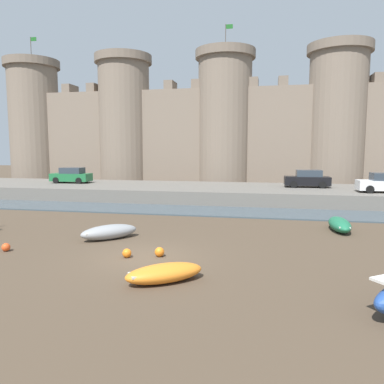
{
  "coord_description": "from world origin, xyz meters",
  "views": [
    {
      "loc": [
        5.27,
        -15.52,
        4.84
      ],
      "look_at": [
        1.3,
        4.12,
        2.5
      ],
      "focal_mm": 35.0,
      "sensor_mm": 36.0,
      "label": 1
    }
  ],
  "objects_px": {
    "mooring_buoy_near_channel": "(6,247)",
    "car_quay_centre_east": "(307,179)",
    "rowboat_near_channel_left": "(109,232)",
    "rowboat_midflat_centre": "(164,273)",
    "car_quay_west": "(384,183)",
    "rowboat_foreground_centre": "(340,224)",
    "mooring_buoy_mid_mud": "(159,252)",
    "mooring_buoy_off_centre": "(127,253)",
    "car_quay_east": "(71,176)"
  },
  "relations": [
    {
      "from": "car_quay_centre_east",
      "to": "rowboat_foreground_centre",
      "type": "bearing_deg",
      "value": -87.56
    },
    {
      "from": "rowboat_foreground_centre",
      "to": "rowboat_near_channel_left",
      "type": "bearing_deg",
      "value": -159.81
    },
    {
      "from": "rowboat_near_channel_left",
      "to": "rowboat_midflat_centre",
      "type": "height_order",
      "value": "rowboat_near_channel_left"
    },
    {
      "from": "mooring_buoy_off_centre",
      "to": "car_quay_east",
      "type": "distance_m",
      "value": 25.04
    },
    {
      "from": "mooring_buoy_mid_mud",
      "to": "mooring_buoy_off_centre",
      "type": "xyz_separation_m",
      "value": [
        -1.39,
        -0.42,
        -0.01
      ]
    },
    {
      "from": "rowboat_foreground_centre",
      "to": "mooring_buoy_off_centre",
      "type": "relative_size",
      "value": 8.04
    },
    {
      "from": "car_quay_east",
      "to": "car_quay_centre_east",
      "type": "distance_m",
      "value": 23.88
    },
    {
      "from": "mooring_buoy_off_centre",
      "to": "mooring_buoy_near_channel",
      "type": "bearing_deg",
      "value": -178.4
    },
    {
      "from": "car_quay_west",
      "to": "rowboat_near_channel_left",
      "type": "bearing_deg",
      "value": -140.18
    },
    {
      "from": "rowboat_foreground_centre",
      "to": "mooring_buoy_mid_mud",
      "type": "xyz_separation_m",
      "value": [
        -8.92,
        -7.21,
        -0.18
      ]
    },
    {
      "from": "mooring_buoy_near_channel",
      "to": "mooring_buoy_off_centre",
      "type": "distance_m",
      "value": 5.98
    },
    {
      "from": "rowboat_near_channel_left",
      "to": "mooring_buoy_mid_mud",
      "type": "height_order",
      "value": "rowboat_near_channel_left"
    },
    {
      "from": "rowboat_near_channel_left",
      "to": "car_quay_east",
      "type": "height_order",
      "value": "car_quay_east"
    },
    {
      "from": "rowboat_near_channel_left",
      "to": "car_quay_centre_east",
      "type": "height_order",
      "value": "car_quay_centre_east"
    },
    {
      "from": "rowboat_near_channel_left",
      "to": "mooring_buoy_off_centre",
      "type": "bearing_deg",
      "value": -54.42
    },
    {
      "from": "mooring_buoy_off_centre",
      "to": "car_quay_west",
      "type": "relative_size",
      "value": 0.1
    },
    {
      "from": "mooring_buoy_near_channel",
      "to": "rowboat_foreground_centre",
      "type": "bearing_deg",
      "value": 25.61
    },
    {
      "from": "mooring_buoy_mid_mud",
      "to": "rowboat_foreground_centre",
      "type": "bearing_deg",
      "value": 38.98
    },
    {
      "from": "rowboat_midflat_centre",
      "to": "mooring_buoy_off_centre",
      "type": "relative_size",
      "value": 7.5
    },
    {
      "from": "car_quay_east",
      "to": "rowboat_near_channel_left",
      "type": "bearing_deg",
      "value": -55.71
    },
    {
      "from": "rowboat_near_channel_left",
      "to": "car_quay_west",
      "type": "xyz_separation_m",
      "value": [
        17.68,
        14.74,
        1.6
      ]
    },
    {
      "from": "rowboat_foreground_centre",
      "to": "car_quay_centre_east",
      "type": "height_order",
      "value": "car_quay_centre_east"
    },
    {
      "from": "car_quay_centre_east",
      "to": "rowboat_near_channel_left",
      "type": "bearing_deg",
      "value": -123.7
    },
    {
      "from": "rowboat_foreground_centre",
      "to": "car_quay_east",
      "type": "distance_m",
      "value": 27.7
    },
    {
      "from": "mooring_buoy_mid_mud",
      "to": "car_quay_west",
      "type": "relative_size",
      "value": 0.1
    },
    {
      "from": "rowboat_near_channel_left",
      "to": "mooring_buoy_near_channel",
      "type": "bearing_deg",
      "value": -139.76
    },
    {
      "from": "mooring_buoy_off_centre",
      "to": "car_quay_east",
      "type": "xyz_separation_m",
      "value": [
        -14.14,
        20.58,
        1.8
      ]
    },
    {
      "from": "rowboat_midflat_centre",
      "to": "mooring_buoy_mid_mud",
      "type": "height_order",
      "value": "rowboat_midflat_centre"
    },
    {
      "from": "rowboat_foreground_centre",
      "to": "mooring_buoy_mid_mud",
      "type": "height_order",
      "value": "rowboat_foreground_centre"
    },
    {
      "from": "rowboat_foreground_centre",
      "to": "mooring_buoy_mid_mud",
      "type": "bearing_deg",
      "value": -141.02
    },
    {
      "from": "rowboat_midflat_centre",
      "to": "car_quay_centre_east",
      "type": "bearing_deg",
      "value": 72.86
    },
    {
      "from": "mooring_buoy_near_channel",
      "to": "car_quay_centre_east",
      "type": "height_order",
      "value": "car_quay_centre_east"
    },
    {
      "from": "mooring_buoy_near_channel",
      "to": "rowboat_midflat_centre",
      "type": "bearing_deg",
      "value": -16.31
    },
    {
      "from": "car_quay_west",
      "to": "car_quay_centre_east",
      "type": "height_order",
      "value": "same"
    },
    {
      "from": "rowboat_foreground_centre",
      "to": "mooring_buoy_off_centre",
      "type": "distance_m",
      "value": 12.83
    },
    {
      "from": "mooring_buoy_off_centre",
      "to": "car_quay_centre_east",
      "type": "xyz_separation_m",
      "value": [
        9.74,
        20.91,
        1.8
      ]
    },
    {
      "from": "rowboat_near_channel_left",
      "to": "rowboat_midflat_centre",
      "type": "distance_m",
      "value": 7.35
    },
    {
      "from": "mooring_buoy_near_channel",
      "to": "car_quay_east",
      "type": "xyz_separation_m",
      "value": [
        -8.16,
        20.75,
        1.81
      ]
    },
    {
      "from": "mooring_buoy_mid_mud",
      "to": "mooring_buoy_near_channel",
      "type": "relative_size",
      "value": 1.1
    },
    {
      "from": "rowboat_foreground_centre",
      "to": "rowboat_near_channel_left",
      "type": "height_order",
      "value": "rowboat_near_channel_left"
    },
    {
      "from": "mooring_buoy_near_channel",
      "to": "mooring_buoy_off_centre",
      "type": "relative_size",
      "value": 0.97
    },
    {
      "from": "mooring_buoy_mid_mud",
      "to": "car_quay_centre_east",
      "type": "relative_size",
      "value": 0.1
    },
    {
      "from": "rowboat_foreground_centre",
      "to": "car_quay_east",
      "type": "xyz_separation_m",
      "value": [
        -24.44,
        12.95,
        1.61
      ]
    },
    {
      "from": "rowboat_near_channel_left",
      "to": "car_quay_east",
      "type": "bearing_deg",
      "value": 124.29
    },
    {
      "from": "rowboat_foreground_centre",
      "to": "rowboat_near_channel_left",
      "type": "xyz_separation_m",
      "value": [
        -12.48,
        -4.59,
        0.0
      ]
    },
    {
      "from": "mooring_buoy_mid_mud",
      "to": "mooring_buoy_off_centre",
      "type": "height_order",
      "value": "mooring_buoy_mid_mud"
    },
    {
      "from": "mooring_buoy_mid_mud",
      "to": "car_quay_centre_east",
      "type": "distance_m",
      "value": 22.2
    },
    {
      "from": "rowboat_near_channel_left",
      "to": "mooring_buoy_near_channel",
      "type": "relative_size",
      "value": 7.53
    },
    {
      "from": "rowboat_foreground_centre",
      "to": "mooring_buoy_off_centre",
      "type": "bearing_deg",
      "value": -143.45
    },
    {
      "from": "car_quay_east",
      "to": "car_quay_centre_east",
      "type": "height_order",
      "value": "same"
    }
  ]
}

